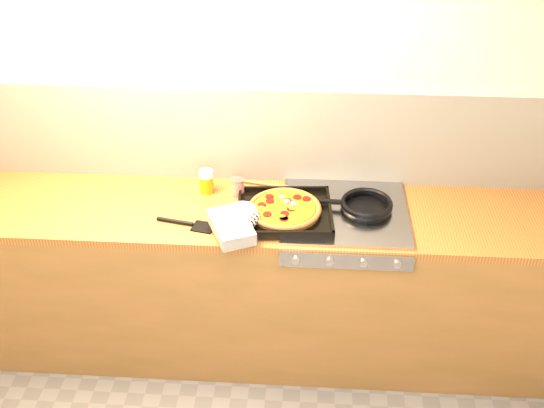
# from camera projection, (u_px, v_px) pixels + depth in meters

# --- Properties ---
(room_shell) EXTENTS (3.20, 3.20, 3.20)m
(room_shell) POSITION_uv_depth(u_px,v_px,m) (256.00, 136.00, 3.18)
(room_shell) COLOR white
(room_shell) RESTS_ON ground
(counter_run) EXTENTS (3.20, 0.62, 0.90)m
(counter_run) POSITION_uv_depth(u_px,v_px,m) (253.00, 281.00, 3.33)
(counter_run) COLOR brown
(counter_run) RESTS_ON ground
(stovetop) EXTENTS (0.60, 0.56, 0.02)m
(stovetop) POSITION_uv_depth(u_px,v_px,m) (345.00, 212.00, 3.05)
(stovetop) COLOR #9E9FA4
(stovetop) RESTS_ON counter_run
(pizza_on_tray) EXTENTS (0.59, 0.54, 0.08)m
(pizza_on_tray) POSITION_uv_depth(u_px,v_px,m) (270.00, 213.00, 2.97)
(pizza_on_tray) COLOR black
(pizza_on_tray) RESTS_ON stovetop
(frying_pan) EXTENTS (0.42, 0.26, 0.04)m
(frying_pan) POSITION_uv_depth(u_px,v_px,m) (365.00, 205.00, 3.04)
(frying_pan) COLOR black
(frying_pan) RESTS_ON stovetop
(tomato_can) EXTENTS (0.07, 0.07, 0.10)m
(tomato_can) POSITION_uv_depth(u_px,v_px,m) (238.00, 187.00, 3.16)
(tomato_can) COLOR #A3130D
(tomato_can) RESTS_ON counter_run
(juice_glass) EXTENTS (0.08, 0.08, 0.12)m
(juice_glass) POSITION_uv_depth(u_px,v_px,m) (206.00, 181.00, 3.18)
(juice_glass) COLOR orange
(juice_glass) RESTS_ON counter_run
(wooden_spoon) EXTENTS (0.30, 0.09, 0.02)m
(wooden_spoon) POSITION_uv_depth(u_px,v_px,m) (267.00, 184.00, 3.25)
(wooden_spoon) COLOR #9A6041
(wooden_spoon) RESTS_ON counter_run
(black_spatula) EXTENTS (0.29, 0.11, 0.02)m
(black_spatula) POSITION_uv_depth(u_px,v_px,m) (187.00, 224.00, 2.97)
(black_spatula) COLOR black
(black_spatula) RESTS_ON counter_run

